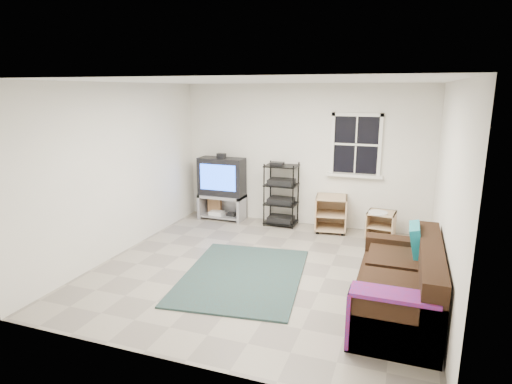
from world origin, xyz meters
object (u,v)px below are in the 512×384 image
at_px(tv_unit, 222,183).
at_px(av_rack, 281,198).
at_px(side_table_right, 381,224).
at_px(sofa, 401,287).
at_px(side_table_left, 331,212).

xyz_separation_m(tv_unit, av_rack, (1.20, 0.01, -0.20)).
distance_m(side_table_right, sofa, 2.50).
distance_m(av_rack, sofa, 3.50).
height_order(tv_unit, sofa, tv_unit).
bearing_deg(side_table_left, av_rack, 179.15).
height_order(av_rack, side_table_right, av_rack).
bearing_deg(side_table_left, tv_unit, 179.89).
bearing_deg(side_table_right, tv_unit, 175.86).
bearing_deg(sofa, tv_unit, 141.78).
bearing_deg(av_rack, tv_unit, -179.53).
bearing_deg(tv_unit, side_table_right, -4.14).
bearing_deg(tv_unit, av_rack, 0.47).
height_order(tv_unit, side_table_left, tv_unit).
bearing_deg(side_table_left, sofa, -64.69).
relative_size(side_table_right, sofa, 0.26).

